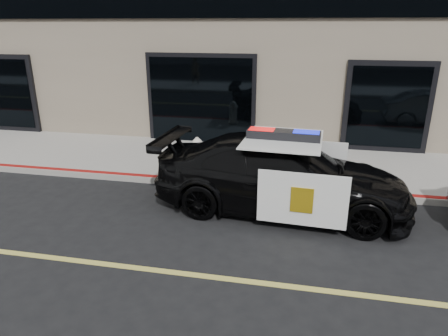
# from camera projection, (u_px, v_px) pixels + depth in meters

# --- Properties ---
(ground) EXTENTS (120.00, 120.00, 0.00)m
(ground) POSITION_uv_depth(u_px,v_px,m) (154.00, 270.00, 6.33)
(ground) COLOR black
(ground) RESTS_ON ground
(sidewalk_n) EXTENTS (60.00, 3.50, 0.15)m
(sidewalk_n) POSITION_uv_depth(u_px,v_px,m) (221.00, 161.00, 11.15)
(sidewalk_n) COLOR gray
(sidewalk_n) RESTS_ON ground
(police_car) EXTENTS (2.74, 5.46, 1.70)m
(police_car) POSITION_uv_depth(u_px,v_px,m) (282.00, 175.00, 8.21)
(police_car) COLOR black
(police_car) RESTS_ON ground
(fire_hydrant) EXTENTS (0.39, 0.54, 0.86)m
(fire_hydrant) POSITION_uv_depth(u_px,v_px,m) (197.00, 155.00, 10.15)
(fire_hydrant) COLOR white
(fire_hydrant) RESTS_ON sidewalk_n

